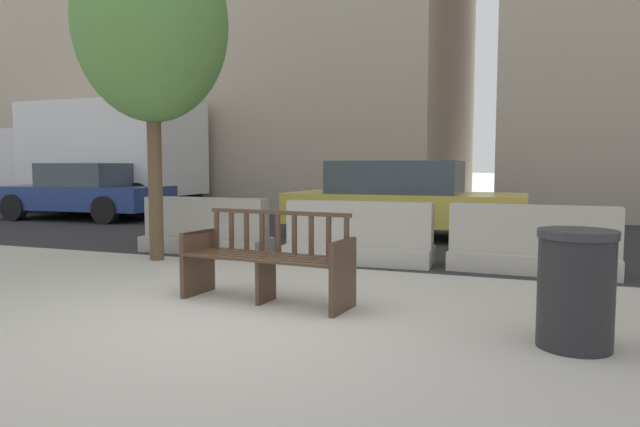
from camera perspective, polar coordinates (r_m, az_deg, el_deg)
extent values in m
plane|color=#B7B2A8|center=(5.10, -9.32, -10.36)|extent=(200.00, 200.00, 0.00)
cube|color=#28282B|center=(13.26, 9.76, -0.97)|extent=(120.00, 12.00, 0.01)
cube|color=#473323|center=(6.04, -12.12, -4.81)|extent=(0.10, 0.52, 0.66)
cube|color=#473323|center=(5.21, 2.32, -6.26)|extent=(0.10, 0.52, 0.66)
cube|color=#473323|center=(5.60, -5.44, -6.59)|extent=(0.07, 0.33, 0.45)
cube|color=#473323|center=(5.37, -6.75, -4.67)|extent=(1.60, 0.22, 0.02)
cube|color=#473323|center=(5.47, -6.09, -4.49)|extent=(1.60, 0.22, 0.02)
cube|color=#473323|center=(5.56, -5.46, -4.33)|extent=(1.60, 0.22, 0.02)
cube|color=#473323|center=(5.66, -4.85, -4.16)|extent=(1.60, 0.22, 0.02)
cube|color=#473323|center=(5.76, -4.26, -4.01)|extent=(1.60, 0.22, 0.02)
cube|color=#473323|center=(5.72, -4.24, 0.09)|extent=(1.60, 0.19, 0.04)
cube|color=#473323|center=(6.15, -10.28, -1.61)|extent=(0.05, 0.03, 0.38)
cube|color=#473323|center=(6.04, -8.84, -1.70)|extent=(0.05, 0.03, 0.38)
cube|color=#473323|center=(5.93, -7.36, -1.80)|extent=(0.05, 0.03, 0.38)
cube|color=#473323|center=(5.83, -5.82, -1.90)|extent=(0.05, 0.03, 0.38)
cube|color=#473323|center=(5.74, -4.22, -2.00)|extent=(0.05, 0.03, 0.38)
cube|color=#473323|center=(5.65, -2.58, -2.10)|extent=(0.05, 0.03, 0.38)
cube|color=#473323|center=(5.56, -0.88, -2.21)|extent=(0.05, 0.03, 0.38)
cube|color=#473323|center=(5.48, 0.87, -2.31)|extent=(0.05, 0.03, 0.38)
cube|color=#473323|center=(5.40, 2.67, -2.42)|extent=(0.05, 0.03, 0.38)
cube|color=#473323|center=(5.98, -12.29, -1.86)|extent=(0.09, 0.46, 0.03)
cube|color=#473323|center=(5.14, 2.24, -2.85)|extent=(0.09, 0.46, 0.03)
cube|color=#ADA89E|center=(7.84, 3.87, -4.06)|extent=(2.03, 0.76, 0.24)
cube|color=#ADA89E|center=(7.79, 3.88, -1.00)|extent=(2.01, 0.39, 0.60)
cube|color=#9E998E|center=(8.92, -11.33, -3.06)|extent=(2.01, 0.71, 0.24)
cube|color=#9E998E|center=(8.87, -11.38, -0.37)|extent=(2.00, 0.33, 0.60)
cube|color=#ADA89E|center=(7.61, 20.37, -4.63)|extent=(2.03, 0.76, 0.24)
cube|color=#ADA89E|center=(7.55, 20.47, -1.48)|extent=(2.01, 0.38, 0.60)
cylinder|color=brown|center=(8.30, -16.18, 4.20)|extent=(0.19, 0.19, 2.53)
ellipsoid|color=#568942|center=(8.52, -16.51, 17.82)|extent=(2.09, 2.09, 2.70)
cube|color=#DBC64C|center=(10.69, 8.52, 0.54)|extent=(4.30, 1.89, 0.56)
cube|color=#38424C|center=(10.70, 7.66, 3.65)|extent=(2.33, 1.65, 0.59)
cylinder|color=black|center=(11.40, 15.96, -0.44)|extent=(0.64, 0.22, 0.64)
cylinder|color=black|center=(9.66, 15.19, -1.34)|extent=(0.64, 0.22, 0.64)
cylinder|color=black|center=(11.89, 3.08, -0.05)|extent=(0.64, 0.22, 0.64)
cylinder|color=black|center=(10.23, 0.20, -0.83)|extent=(0.64, 0.22, 0.64)
cube|color=navy|center=(15.27, -22.59, 1.50)|extent=(4.30, 2.06, 0.56)
cube|color=#38424C|center=(15.15, -22.17, 3.61)|extent=(1.97, 1.71, 0.56)
cylinder|color=black|center=(15.54, -28.28, 0.53)|extent=(0.65, 0.26, 0.64)
cylinder|color=black|center=(16.78, -24.10, 0.96)|extent=(0.65, 0.26, 0.64)
cylinder|color=black|center=(13.80, -20.69, 0.33)|extent=(0.65, 0.26, 0.64)
cylinder|color=black|center=(15.19, -16.70, 0.82)|extent=(0.65, 0.26, 0.64)
cube|color=silver|center=(19.26, -27.70, 4.64)|extent=(2.02, 2.22, 1.80)
cube|color=silver|center=(16.86, -20.06, 6.14)|extent=(4.82, 2.24, 2.50)
cylinder|color=black|center=(20.11, -25.78, 1.85)|extent=(0.90, 0.29, 0.90)
cylinder|color=black|center=(15.01, -17.64, 1.25)|extent=(0.90, 0.29, 0.90)
cylinder|color=black|center=(16.65, -13.25, 1.68)|extent=(0.90, 0.29, 0.90)
cylinder|color=#232326|center=(4.58, 24.19, -7.27)|extent=(0.53, 0.53, 0.81)
cylinder|color=#2D2D33|center=(4.51, 24.38, -1.87)|extent=(0.55, 0.55, 0.06)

